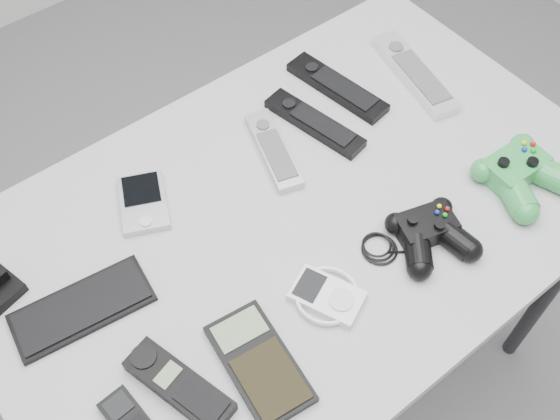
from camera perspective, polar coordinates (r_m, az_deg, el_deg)
floor at (r=1.88m, az=1.91°, el=-10.43°), size 3.50×3.50×0.00m
desk at (r=1.21m, az=1.67°, el=-1.96°), size 1.14×0.73×0.76m
pda_keyboard at (r=1.10m, az=-16.86°, el=-8.12°), size 0.23×0.12×0.01m
pda at (r=1.18m, az=-11.82°, el=0.67°), size 0.12×0.15×0.02m
remote_silver_a at (r=1.23m, az=-0.58°, el=5.29°), size 0.10×0.20×0.02m
remote_black_a at (r=1.28m, az=3.02°, el=7.62°), size 0.09×0.22×0.02m
remote_black_b at (r=1.35m, az=4.99°, el=10.66°), size 0.09×0.23×0.02m
remote_silver_b at (r=1.40m, az=11.64°, el=11.61°), size 0.11×0.26×0.03m
cordless_handset at (r=1.01m, az=-8.78°, el=-14.86°), size 0.10×0.18×0.03m
calculator at (r=1.01m, az=-1.82°, el=-13.17°), size 0.12×0.20×0.02m
mp3_player at (r=1.06m, az=4.12°, el=-7.43°), size 0.14×0.15×0.02m
controller_black at (r=1.13m, az=12.94°, el=-1.88°), size 0.27×0.21×0.05m
controller_green at (r=1.25m, az=20.30°, el=3.14°), size 0.16×0.17×0.05m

